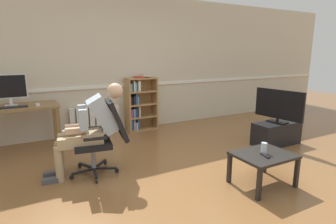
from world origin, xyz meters
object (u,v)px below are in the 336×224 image
(computer_mouse, at_px, (38,105))
(office_chair, at_px, (104,134))
(keyboard, at_px, (12,107))
(spare_remote, at_px, (265,155))
(imac_monitor, at_px, (9,88))
(radiator, at_px, (95,120))
(bookshelf, at_px, (139,104))
(drinking_glass, at_px, (264,148))
(computer_desk, at_px, (14,113))
(tv_stand, at_px, (276,133))
(person_seated, at_px, (90,127))
(tv_screen, at_px, (279,105))
(coffee_table, at_px, (263,158))

(computer_mouse, height_order, office_chair, office_chair)
(office_chair, bearing_deg, keyboard, -131.85)
(office_chair, height_order, spare_remote, office_chair)
(imac_monitor, distance_m, office_chair, 1.89)
(imac_monitor, height_order, radiator, imac_monitor)
(bookshelf, xyz_separation_m, spare_remote, (0.32, -3.02, -0.14))
(office_chair, xyz_separation_m, drinking_glass, (1.58, -1.26, -0.06))
(computer_desk, xyz_separation_m, tv_stand, (3.98, -1.71, -0.45))
(bookshelf, relative_size, person_seated, 0.95)
(bookshelf, height_order, tv_stand, bookshelf)
(drinking_glass, bearing_deg, spare_remote, -128.04)
(computer_mouse, bearing_deg, tv_screen, -23.57)
(imac_monitor, bearing_deg, tv_screen, -24.01)
(imac_monitor, xyz_separation_m, office_chair, (1.06, -1.48, -0.51))
(computer_desk, xyz_separation_m, radiator, (1.34, 0.39, -0.37))
(radiator, distance_m, tv_screen, 3.40)
(imac_monitor, distance_m, tv_screen, 4.41)
(imac_monitor, distance_m, keyboard, 0.35)
(spare_remote, bearing_deg, coffee_table, -113.99)
(person_seated, xyz_separation_m, tv_stand, (3.11, -0.34, -0.45))
(computer_mouse, bearing_deg, office_chair, -61.46)
(bookshelf, xyz_separation_m, office_chair, (-1.20, -1.69, -0.02))
(coffee_table, xyz_separation_m, spare_remote, (-0.05, -0.06, 0.06))
(imac_monitor, relative_size, tv_stand, 0.60)
(computer_desk, xyz_separation_m, spare_remote, (2.56, -2.73, -0.24))
(radiator, height_order, spare_remote, radiator)
(radiator, relative_size, office_chair, 0.96)
(spare_remote, bearing_deg, office_chair, -26.24)
(keyboard, height_order, spare_remote, keyboard)
(tv_stand, relative_size, coffee_table, 1.26)
(person_seated, bearing_deg, office_chair, 90.00)
(computer_mouse, bearing_deg, radiator, 26.94)
(keyboard, relative_size, drinking_glass, 3.28)
(coffee_table, bearing_deg, tv_screen, 34.88)
(imac_monitor, bearing_deg, keyboard, -86.57)
(imac_monitor, height_order, keyboard, imac_monitor)
(keyboard, xyz_separation_m, bookshelf, (2.25, 0.43, -0.21))
(person_seated, distance_m, spare_remote, 2.18)
(office_chair, bearing_deg, drinking_glass, 59.59)
(tv_screen, relative_size, coffee_table, 1.29)
(coffee_table, distance_m, drinking_glass, 0.12)
(computer_mouse, height_order, radiator, computer_mouse)
(bookshelf, height_order, tv_screen, bookshelf)
(tv_screen, bearing_deg, computer_mouse, 57.65)
(tv_stand, height_order, drinking_glass, drinking_glass)
(drinking_glass, relative_size, spare_remote, 0.88)
(imac_monitor, bearing_deg, computer_mouse, -28.18)
(keyboard, bearing_deg, spare_remote, -45.25)
(computer_desk, bearing_deg, radiator, 16.19)
(person_seated, xyz_separation_m, drinking_glass, (1.74, -1.29, -0.18))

